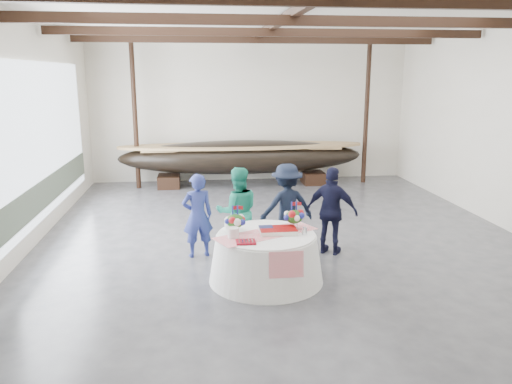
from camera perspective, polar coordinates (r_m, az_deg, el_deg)
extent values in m
cube|color=#3D3D42|center=(10.62, 2.91, -5.06)|extent=(10.00, 12.00, 0.01)
cube|color=silver|center=(16.06, -0.64, 9.39)|extent=(10.00, 0.02, 4.50)
cube|color=silver|center=(4.43, 16.41, -1.49)|extent=(10.00, 0.02, 4.50)
cube|color=silver|center=(10.51, -25.05, 6.10)|extent=(0.02, 12.00, 4.50)
cube|color=white|center=(10.15, 3.23, 19.83)|extent=(10.00, 12.00, 0.01)
cube|color=black|center=(9.15, 4.36, 18.96)|extent=(9.80, 0.12, 0.18)
cube|color=black|center=(11.60, 1.86, 17.78)|extent=(9.80, 0.12, 0.18)
cube|color=black|center=(14.07, 0.26, 16.99)|extent=(9.80, 0.12, 0.18)
cube|color=black|center=(10.14, 3.22, 19.16)|extent=(0.15, 11.76, 0.15)
cylinder|color=black|center=(15.15, -13.68, 8.79)|extent=(0.14, 0.14, 4.50)
cylinder|color=black|center=(15.93, 12.52, 9.05)|extent=(0.14, 0.14, 4.50)
cube|color=silver|center=(11.48, -23.18, 5.51)|extent=(0.02, 7.00, 3.20)
cube|color=#596654|center=(11.65, -22.64, 0.16)|extent=(0.02, 7.00, 0.60)
cube|color=black|center=(15.36, -9.92, 1.23)|extent=(0.65, 0.84, 0.37)
cube|color=black|center=(15.75, 6.53, 1.65)|extent=(0.65, 0.84, 0.37)
ellipsoid|color=black|center=(15.26, -1.61, 4.02)|extent=(7.44, 1.49, 1.02)
cube|color=#9E7A4C|center=(15.22, -1.61, 5.06)|extent=(5.95, 0.98, 0.06)
cone|color=white|center=(8.30, 1.16, -7.54)|extent=(1.89, 1.89, 0.78)
cylinder|color=white|center=(8.17, 1.17, -4.91)|extent=(1.60, 1.60, 0.04)
cube|color=red|center=(8.16, 1.18, -4.76)|extent=(1.81, 1.26, 0.01)
cube|color=white|center=(8.19, 2.53, -4.46)|extent=(0.60, 0.40, 0.07)
cylinder|color=white|center=(7.94, -2.61, -4.68)|extent=(0.18, 0.18, 0.17)
cylinder|color=white|center=(8.38, -3.01, -3.67)|extent=(0.18, 0.18, 0.17)
cube|color=maroon|center=(7.72, -1.17, -5.73)|extent=(0.30, 0.24, 0.03)
cone|color=silver|center=(8.13, 5.58, -4.45)|extent=(0.09, 0.09, 0.12)
imported|color=navy|center=(9.31, -6.69, -2.69)|extent=(0.64, 0.49, 1.58)
imported|color=#1C9173|center=(9.33, -2.12, -2.25)|extent=(0.85, 0.68, 1.68)
imported|color=black|center=(9.69, 3.52, -1.68)|extent=(1.18, 0.80, 1.68)
imported|color=black|center=(9.49, 8.66, -2.16)|extent=(1.05, 0.87, 1.67)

